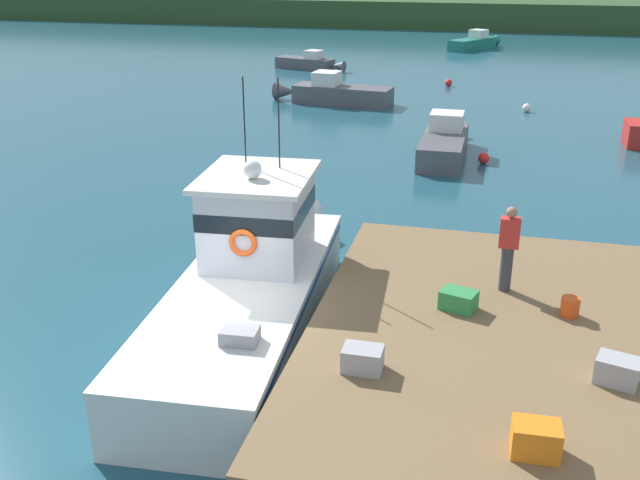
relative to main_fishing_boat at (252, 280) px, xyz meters
name	(u,v)px	position (x,y,z in m)	size (l,w,h in m)	color
ground_plane	(223,356)	(-0.16, -1.29, -1.01)	(200.00, 200.00, 0.00)	#1E4C5B
dock	(489,336)	(4.64, -1.29, 0.07)	(6.00, 9.00, 1.20)	#4C3D2D
main_fishing_boat	(252,280)	(0.00, 0.00, 0.00)	(3.07, 9.90, 4.80)	silver
crate_stack_mid_dock	(618,371)	(6.47, -2.49, 0.39)	(0.60, 0.44, 0.39)	#9E9EA3
crate_single_far	(536,439)	(5.27, -4.46, 0.41)	(0.60, 0.44, 0.43)	orange
crate_stack_near_edge	(363,359)	(2.80, -3.03, 0.38)	(0.60, 0.44, 0.37)	#9E9EA3
crate_single_by_cleat	(458,300)	(4.06, -0.66, 0.36)	(0.60, 0.44, 0.34)	#2D8442
bait_bucket	(570,307)	(5.95, -0.46, 0.36)	(0.32, 0.32, 0.34)	#E04C19
deckhand_further_back	(508,247)	(4.84, 0.33, 1.05)	(0.36, 0.22, 1.63)	#383842
moored_boat_mid_harbor	(445,141)	(2.62, 14.09, -0.50)	(1.49, 5.84, 1.49)	#4C4C51
moored_boat_far_left	(475,42)	(2.25, 44.60, -0.54)	(3.71, 5.14, 1.37)	#196B5B
moored_boat_near_channel	(309,63)	(-7.25, 32.33, -0.60)	(4.68, 2.19, 1.17)	#4C4C51
moored_boat_outer_mooring	(334,93)	(-3.39, 22.36, -0.49)	(6.02, 2.05, 1.51)	#4C4C51
mooring_buoy_outer	(527,108)	(5.67, 22.53, -0.81)	(0.39, 0.39, 0.39)	silver
mooring_buoy_inshore	(484,158)	(4.07, 13.21, -0.81)	(0.40, 0.40, 0.40)	red
mooring_buoy_channel_marker	(448,83)	(1.62, 28.40, -0.81)	(0.39, 0.39, 0.39)	red
far_shoreline	(458,13)	(-0.16, 60.71, 0.19)	(120.00, 8.00, 2.40)	#284723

